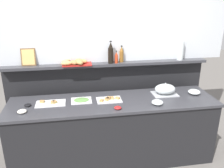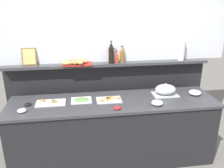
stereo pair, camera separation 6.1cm
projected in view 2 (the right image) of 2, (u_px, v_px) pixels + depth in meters
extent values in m
plane|color=slate|center=(108.00, 135.00, 3.93)|extent=(12.00, 12.00, 0.00)
cube|color=black|center=(113.00, 132.00, 3.23)|extent=(2.68, 0.66, 0.86)
cube|color=#38383D|center=(113.00, 102.00, 3.07)|extent=(2.72, 0.70, 0.03)
cube|color=black|center=(108.00, 103.00, 3.65)|extent=(2.94, 0.08, 1.25)
cube|color=#38383D|center=(108.00, 64.00, 3.38)|extent=(2.94, 0.22, 0.04)
cube|color=silver|center=(107.00, 14.00, 3.22)|extent=(3.54, 0.08, 1.31)
cube|color=silver|center=(109.00, 100.00, 3.09)|extent=(0.32, 0.21, 0.01)
cube|color=#B7844C|center=(117.00, 99.00, 3.10)|extent=(0.07, 0.07, 0.01)
cube|color=#E5C666|center=(117.00, 98.00, 3.09)|extent=(0.07, 0.07, 0.01)
cube|color=#B7844C|center=(117.00, 98.00, 3.09)|extent=(0.07, 0.07, 0.01)
cube|color=#B7844C|center=(112.00, 98.00, 3.10)|extent=(0.05, 0.06, 0.01)
cube|color=#E5C666|center=(112.00, 98.00, 3.10)|extent=(0.05, 0.06, 0.01)
cube|color=#B7844C|center=(112.00, 97.00, 3.10)|extent=(0.05, 0.06, 0.01)
cube|color=#B7844C|center=(101.00, 101.00, 3.03)|extent=(0.06, 0.07, 0.01)
cube|color=#E5C666|center=(101.00, 100.00, 3.03)|extent=(0.06, 0.07, 0.01)
cube|color=#B7844C|center=(101.00, 100.00, 3.02)|extent=(0.06, 0.07, 0.01)
cube|color=#B7844C|center=(107.00, 99.00, 3.08)|extent=(0.06, 0.05, 0.01)
cube|color=#E5C666|center=(107.00, 99.00, 3.08)|extent=(0.06, 0.05, 0.01)
cube|color=#B7844C|center=(107.00, 98.00, 3.08)|extent=(0.06, 0.05, 0.01)
cube|color=#B7844C|center=(107.00, 100.00, 3.06)|extent=(0.07, 0.07, 0.01)
cube|color=#E5C666|center=(107.00, 99.00, 3.06)|extent=(0.07, 0.07, 0.01)
cube|color=#B7844C|center=(107.00, 99.00, 3.06)|extent=(0.07, 0.07, 0.01)
cube|color=#B7844C|center=(109.00, 98.00, 3.11)|extent=(0.07, 0.07, 0.01)
cube|color=#E5C666|center=(109.00, 98.00, 3.10)|extent=(0.07, 0.07, 0.01)
cube|color=#B7844C|center=(109.00, 97.00, 3.10)|extent=(0.07, 0.07, 0.01)
cube|color=white|center=(51.00, 103.00, 3.00)|extent=(0.37, 0.21, 0.01)
cube|color=#B7844C|center=(42.00, 101.00, 3.02)|extent=(0.06, 0.05, 0.01)
cube|color=#66994C|center=(42.00, 101.00, 3.01)|extent=(0.06, 0.05, 0.01)
cube|color=#B7844C|center=(42.00, 100.00, 3.01)|extent=(0.06, 0.05, 0.01)
cube|color=#B7844C|center=(55.00, 102.00, 3.00)|extent=(0.06, 0.07, 0.01)
cube|color=#66994C|center=(55.00, 101.00, 3.00)|extent=(0.06, 0.07, 0.01)
cube|color=#B7844C|center=(55.00, 101.00, 3.00)|extent=(0.06, 0.07, 0.01)
cube|color=#B7844C|center=(53.00, 102.00, 3.00)|extent=(0.05, 0.06, 0.01)
cube|color=#66994C|center=(53.00, 102.00, 2.99)|extent=(0.05, 0.06, 0.01)
cube|color=#B7844C|center=(53.00, 101.00, 2.99)|extent=(0.05, 0.06, 0.01)
cube|color=white|center=(81.00, 100.00, 3.07)|extent=(0.26, 0.21, 0.01)
ellipsoid|color=#66994C|center=(81.00, 100.00, 3.07)|extent=(0.20, 0.15, 0.01)
cube|color=#B7BABF|center=(165.00, 94.00, 3.26)|extent=(0.34, 0.24, 0.01)
ellipsoid|color=silver|center=(165.00, 89.00, 3.23)|extent=(0.28, 0.23, 0.14)
sphere|color=#B7BABF|center=(166.00, 84.00, 3.21)|extent=(0.02, 0.02, 0.02)
ellipsoid|color=silver|center=(157.00, 103.00, 2.95)|extent=(0.15, 0.15, 0.06)
ellipsoid|color=#F28C4C|center=(157.00, 103.00, 2.95)|extent=(0.11, 0.11, 0.04)
ellipsoid|color=silver|center=(195.00, 92.00, 3.25)|extent=(0.17, 0.17, 0.07)
ellipsoid|color=#BF4C3F|center=(195.00, 93.00, 3.25)|extent=(0.13, 0.13, 0.04)
ellipsoid|color=red|center=(117.00, 108.00, 2.84)|extent=(0.09, 0.09, 0.03)
ellipsoid|color=silver|center=(22.00, 111.00, 2.77)|extent=(0.11, 0.11, 0.04)
ellipsoid|color=black|center=(28.00, 104.00, 2.93)|extent=(0.09, 0.09, 0.03)
cylinder|color=black|center=(111.00, 56.00, 3.29)|extent=(0.08, 0.08, 0.22)
cone|color=black|center=(111.00, 45.00, 3.24)|extent=(0.06, 0.06, 0.08)
cylinder|color=black|center=(111.00, 41.00, 3.22)|extent=(0.03, 0.03, 0.02)
cylinder|color=#8E5B23|center=(122.00, 57.00, 3.37)|extent=(0.06, 0.06, 0.16)
cone|color=#8E5B23|center=(122.00, 49.00, 3.33)|extent=(0.05, 0.05, 0.06)
cylinder|color=black|center=(122.00, 46.00, 3.32)|extent=(0.02, 0.02, 0.02)
cylinder|color=red|center=(117.00, 59.00, 3.32)|extent=(0.04, 0.04, 0.12)
cone|color=red|center=(117.00, 54.00, 3.29)|extent=(0.04, 0.04, 0.04)
cylinder|color=black|center=(117.00, 51.00, 3.28)|extent=(0.02, 0.02, 0.02)
cube|color=#B2231E|center=(77.00, 63.00, 3.29)|extent=(0.40, 0.26, 0.02)
ellipsoid|color=tan|center=(67.00, 61.00, 3.29)|extent=(0.16, 0.16, 0.06)
ellipsoid|color=#B7844C|center=(79.00, 61.00, 3.26)|extent=(0.15, 0.17, 0.07)
ellipsoid|color=tan|center=(67.00, 63.00, 3.18)|extent=(0.16, 0.10, 0.06)
ellipsoid|color=#B7844C|center=(84.00, 61.00, 3.27)|extent=(0.14, 0.14, 0.06)
ellipsoid|color=#B7844C|center=(80.00, 62.00, 3.21)|extent=(0.14, 0.18, 0.06)
ellipsoid|color=#AD7A47|center=(74.00, 62.00, 3.21)|extent=(0.13, 0.15, 0.06)
cube|color=brown|center=(29.00, 57.00, 3.20)|extent=(0.19, 0.06, 0.24)
cube|color=#E0B766|center=(29.00, 57.00, 3.19)|extent=(0.16, 0.04, 0.21)
cylinder|color=silver|center=(182.00, 51.00, 3.45)|extent=(0.09, 0.09, 0.28)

